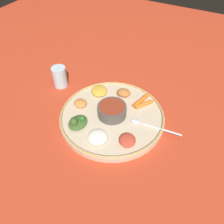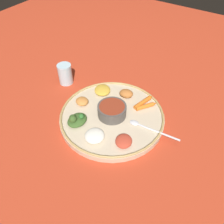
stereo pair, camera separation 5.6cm
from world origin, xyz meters
name	(u,v)px [view 1 (the left image)]	position (x,y,z in m)	size (l,w,h in m)	color
ground_plane	(112,119)	(0.00, 0.00, 0.00)	(2.40, 2.40, 0.00)	#B7381E
platter	(112,117)	(0.00, 0.00, 0.01)	(0.38, 0.38, 0.02)	#C6B293
platter_rim	(112,114)	(0.00, 0.00, 0.02)	(0.38, 0.38, 0.01)	tan
center_bowl	(112,110)	(0.00, 0.00, 0.04)	(0.10, 0.10, 0.04)	#4C4742
spoon	(148,125)	(0.01, -0.13, 0.02)	(0.03, 0.18, 0.01)	silver
greens_pile	(77,122)	(-0.10, 0.08, 0.04)	(0.08, 0.06, 0.04)	#385623
carrot_near_spoon	(145,104)	(0.10, -0.09, 0.03)	(0.08, 0.06, 0.02)	orange
carrot_outer	(142,100)	(0.12, -0.07, 0.03)	(0.10, 0.04, 0.02)	orange
mound_rice_white	(98,137)	(-0.12, -0.01, 0.03)	(0.07, 0.07, 0.02)	silver
mound_lentil_yellow	(99,91)	(0.09, 0.10, 0.03)	(0.07, 0.06, 0.02)	gold
mound_squash	(80,103)	(-0.01, 0.13, 0.03)	(0.05, 0.05, 0.02)	#C67A38
mound_berbere_red	(127,140)	(-0.09, -0.10, 0.03)	(0.06, 0.05, 0.02)	#B73D28
mound_chickpea	(124,93)	(0.12, 0.01, 0.04)	(0.05, 0.04, 0.03)	#B2662D
drinking_glass	(60,78)	(0.07, 0.29, 0.04)	(0.06, 0.06, 0.09)	silver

